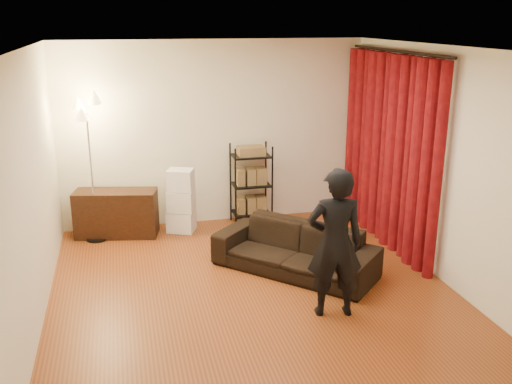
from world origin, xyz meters
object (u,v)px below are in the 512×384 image
object	(u,v)px
sofa	(295,249)
wire_shelf	(251,185)
person	(335,243)
storage_boxes	(181,201)
media_cabinet	(116,213)
floor_lamp	(91,171)

from	to	relation	value
sofa	wire_shelf	bearing A→B (deg)	139.41
person	sofa	bearing A→B (deg)	-77.28
person	storage_boxes	bearing A→B (deg)	-56.78
person	wire_shelf	world-z (taller)	person
media_cabinet	person	bearing A→B (deg)	-40.26
storage_boxes	person	bearing A→B (deg)	-65.39
wire_shelf	floor_lamp	world-z (taller)	floor_lamp
person	media_cabinet	world-z (taller)	person
media_cabinet	floor_lamp	xyz separation A→B (m)	(-0.29, -0.10, 0.67)
sofa	storage_boxes	world-z (taller)	storage_boxes
wire_shelf	person	bearing A→B (deg)	-87.91
person	wire_shelf	size ratio (longest dim) A/B	1.31
media_cabinet	wire_shelf	distance (m)	1.99
media_cabinet	floor_lamp	distance (m)	0.74
media_cabinet	storage_boxes	bearing A→B (deg)	8.36
storage_boxes	floor_lamp	world-z (taller)	floor_lamp
sofa	floor_lamp	world-z (taller)	floor_lamp
sofa	person	world-z (taller)	person
storage_boxes	wire_shelf	world-z (taller)	wire_shelf
floor_lamp	media_cabinet	bearing A→B (deg)	19.73
person	floor_lamp	distance (m)	3.69
media_cabinet	floor_lamp	size ratio (longest dim) A/B	0.57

